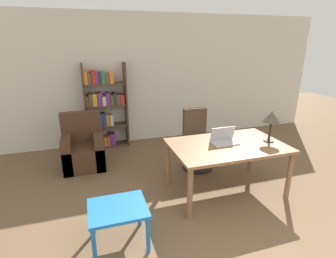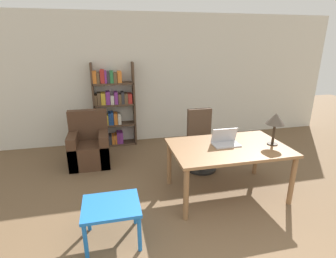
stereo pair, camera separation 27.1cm
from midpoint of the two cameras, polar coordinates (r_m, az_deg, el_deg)
name	(u,v)px [view 2 (the right image)]	position (r m, az deg, el deg)	size (l,w,h in m)	color
wall_back	(162,79)	(5.79, -0.06, 10.80)	(8.00, 0.06, 2.70)	silver
desk	(228,152)	(3.81, 14.95, -4.84)	(1.61, 1.02, 0.74)	olive
laptop	(225,141)	(3.81, 14.38, -2.61)	(0.37, 0.22, 0.23)	#B2B2B7
table_lamp	(275,120)	(3.95, 24.20, 1.77)	(0.26, 0.26, 0.45)	#2D2319
office_chair	(201,143)	(4.58, 8.84, -2.97)	(0.52, 0.52, 1.04)	black
side_table_blue	(111,210)	(3.01, -9.62, -17.03)	(0.61, 0.52, 0.46)	blue
armchair	(90,147)	(4.90, -15.20, -3.87)	(0.69, 0.64, 0.96)	#472D1E
bookshelf	(112,108)	(5.57, -10.78, 4.52)	(0.85, 0.28, 1.74)	#4C3828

